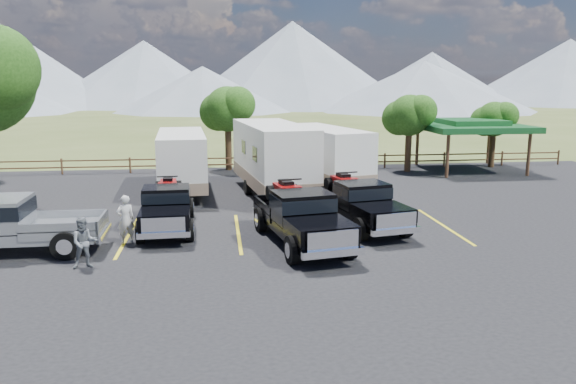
{
  "coord_description": "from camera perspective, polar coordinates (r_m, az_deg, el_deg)",
  "views": [
    {
      "loc": [
        -2.68,
        -16.25,
        5.64
      ],
      "look_at": [
        -0.16,
        3.7,
        1.6
      ],
      "focal_mm": 35.0,
      "sensor_mm": 36.0,
      "label": 1
    }
  ],
  "objects": [
    {
      "name": "ground",
      "position": [
        17.41,
        2.08,
        -7.55
      ],
      "size": [
        320.0,
        320.0,
        0.0
      ],
      "primitive_type": "plane",
      "color": "#435122",
      "rests_on": "ground"
    },
    {
      "name": "asphalt_lot",
      "position": [
        20.23,
        0.71,
        -4.77
      ],
      "size": [
        44.0,
        34.0,
        0.04
      ],
      "primitive_type": "cube",
      "color": "black",
      "rests_on": "ground"
    },
    {
      "name": "stall_lines",
      "position": [
        21.18,
        0.34,
        -3.96
      ],
      "size": [
        12.12,
        5.5,
        0.01
      ],
      "color": "yellow",
      "rests_on": "asphalt_lot"
    },
    {
      "name": "tree_ne_a",
      "position": [
        35.31,
        12.2,
        7.6
      ],
      "size": [
        3.11,
        2.92,
        4.76
      ],
      "color": "#312013",
      "rests_on": "ground"
    },
    {
      "name": "tree_ne_b",
      "position": [
        38.63,
        20.18,
        6.94
      ],
      "size": [
        2.77,
        2.59,
        4.27
      ],
      "color": "#312013",
      "rests_on": "ground"
    },
    {
      "name": "tree_north",
      "position": [
        35.32,
        -6.2,
        8.36
      ],
      "size": [
        3.46,
        3.24,
        5.25
      ],
      "color": "#312013",
      "rests_on": "ground"
    },
    {
      "name": "rail_fence",
      "position": [
        35.42,
        0.47,
        3.18
      ],
      "size": [
        36.12,
        0.12,
        1.0
      ],
      "color": "brown",
      "rests_on": "ground"
    },
    {
      "name": "pavilion",
      "position": [
        36.87,
        18.11,
        6.36
      ],
      "size": [
        6.2,
        6.2,
        3.22
      ],
      "color": "brown",
      "rests_on": "ground"
    },
    {
      "name": "mountain_range",
      "position": [
        122.35,
        -9.74,
        12.24
      ],
      "size": [
        209.0,
        71.0,
        20.0
      ],
      "color": "slate",
      "rests_on": "ground"
    },
    {
      "name": "rig_left",
      "position": [
        21.82,
        -12.19,
        -1.36
      ],
      "size": [
        2.13,
        5.62,
        1.86
      ],
      "rotation": [
        0.0,
        0.0,
        0.04
      ],
      "color": "black",
      "rests_on": "asphalt_lot"
    },
    {
      "name": "rig_center",
      "position": [
        19.41,
        1.24,
        -2.36
      ],
      "size": [
        2.99,
        6.43,
        2.07
      ],
      "rotation": [
        0.0,
        0.0,
        0.17
      ],
      "color": "black",
      "rests_on": "asphalt_lot"
    },
    {
      "name": "rig_right",
      "position": [
        21.9,
        7.26,
        -1.02
      ],
      "size": [
        2.93,
        6.08,
        1.95
      ],
      "rotation": [
        0.0,
        0.0,
        0.19
      ],
      "color": "black",
      "rests_on": "asphalt_lot"
    },
    {
      "name": "trailer_left",
      "position": [
        28.54,
        -10.74,
        3.06
      ],
      "size": [
        2.69,
        8.72,
        3.02
      ],
      "rotation": [
        0.0,
        0.0,
        0.06
      ],
      "color": "silver",
      "rests_on": "asphalt_lot"
    },
    {
      "name": "trailer_center",
      "position": [
        27.47,
        -1.55,
        3.46
      ],
      "size": [
        3.62,
        10.11,
        3.49
      ],
      "rotation": [
        0.0,
        0.0,
        0.13
      ],
      "color": "silver",
      "rests_on": "asphalt_lot"
    },
    {
      "name": "trailer_right",
      "position": [
        29.97,
        3.75,
        3.71
      ],
      "size": [
        4.0,
        8.93,
        3.1
      ],
      "rotation": [
        0.0,
        0.0,
        0.25
      ],
      "color": "silver",
      "rests_on": "asphalt_lot"
    },
    {
      "name": "pickup_silver",
      "position": [
        20.4,
        -26.53,
        -2.99
      ],
      "size": [
        6.24,
        2.27,
        1.86
      ],
      "rotation": [
        0.0,
        0.0,
        -1.55
      ],
      "color": "#95989D",
      "rests_on": "asphalt_lot"
    },
    {
      "name": "person_a",
      "position": [
        20.25,
        -16.18,
        -2.67
      ],
      "size": [
        0.73,
        0.62,
        1.69
      ],
      "primitive_type": "imported",
      "rotation": [
        0.0,
        0.0,
        3.56
      ],
      "color": "#BCBCBC",
      "rests_on": "asphalt_lot"
    },
    {
      "name": "person_b",
      "position": [
        18.0,
        -19.99,
        -4.86
      ],
      "size": [
        0.89,
        0.77,
        1.57
      ],
      "primitive_type": "imported",
      "rotation": [
        0.0,
        0.0,
        0.26
      ],
      "color": "slate",
      "rests_on": "asphalt_lot"
    }
  ]
}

